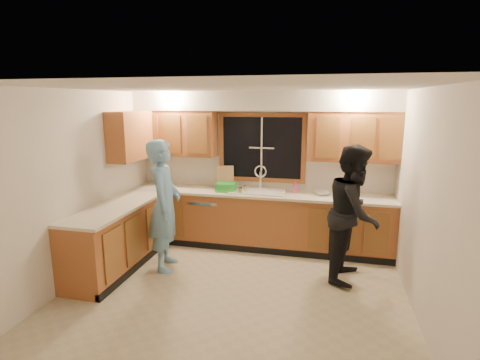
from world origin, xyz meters
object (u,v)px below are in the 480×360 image
sink (258,195)px  stove (93,253)px  man (165,205)px  woman (354,213)px  knife_block (160,179)px  soap_bottle (296,187)px  dishwasher (208,219)px  dish_crate (226,187)px  bowl (323,193)px

sink → stove: 2.60m
man → woman: man is taller
woman → knife_block: 3.35m
woman → knife_block: woman is taller
sink → woman: woman is taller
man → woman: (2.56, 0.28, -0.02)m
soap_bottle → man: bearing=-144.6°
knife_block → soap_bottle: bearing=-8.2°
man → woman: size_ratio=1.02×
stove → man: size_ratio=0.49×
sink → dishwasher: sink is taller
soap_bottle → dish_crate: bearing=-170.3°
soap_bottle → sink: bearing=-168.1°
knife_block → bowl: (2.79, -0.11, -0.07)m
soap_bottle → knife_block: bearing=179.4°
sink → dish_crate: (-0.51, -0.06, 0.12)m
knife_block → stove: bearing=-98.3°
stove → woman: 3.42m
sink → dishwasher: size_ratio=1.05×
sink → bowl: 1.02m
dishwasher → bowl: (1.86, 0.05, 0.54)m
dishwasher → man: bearing=-104.3°
man → woman: 2.57m
sink → knife_block: (-1.78, 0.15, 0.16)m
soap_bottle → bowl: size_ratio=0.75×
stove → knife_block: 2.06m
sink → knife_block: 1.79m
dish_crate → woman: bearing=-21.2°
man → knife_block: man is taller
sink → soap_bottle: size_ratio=4.99×
dishwasher → bowl: 1.94m
sink → soap_bottle: (0.59, 0.12, 0.14)m
dish_crate → bowl: dish_crate is taller
stove → woman: woman is taller
dishwasher → sink: bearing=1.0°
man → bowl: bearing=-76.2°
man → dish_crate: man is taller
knife_block → man: bearing=-69.9°
soap_bottle → bowl: (0.43, -0.09, -0.06)m
man → sink: bearing=-59.8°
sink → dish_crate: size_ratio=2.89×
stove → soap_bottle: size_ratio=5.22×
knife_block → soap_bottle: (2.36, -0.03, -0.02)m
sink → man: (-1.12, -1.09, 0.06)m
knife_block → dish_crate: size_ratio=0.69×
knife_block → bowl: size_ratio=0.90×
dish_crate → knife_block: bearing=170.4°
sink → dishwasher: bearing=-179.0°
dishwasher → man: (-0.27, -1.08, 0.51)m
man → bowl: 2.42m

